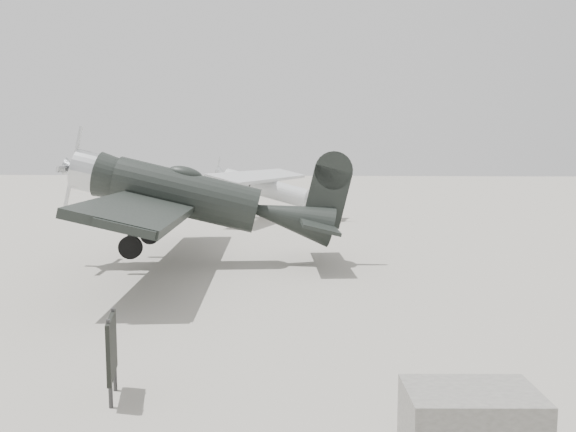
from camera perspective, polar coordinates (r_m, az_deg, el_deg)
name	(u,v)px	position (r m, az deg, el deg)	size (l,w,h in m)	color
ground	(290,260)	(20.02, 0.19, -4.54)	(160.00, 160.00, 0.00)	gray
lowwing_monoplane	(200,199)	(19.26, -8.91, 1.74)	(9.47, 13.26, 4.27)	black
highwing_monoplane	(271,185)	(32.95, -1.76, 3.17)	(7.97, 11.12, 3.15)	#ADB1B3
equipment_block	(471,421)	(7.85, 18.11, -19.22)	(1.65, 1.03, 0.83)	#64625D
sign_board	(112,348)	(9.21, -17.49, -12.69)	(0.31, 0.92, 1.35)	#333333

